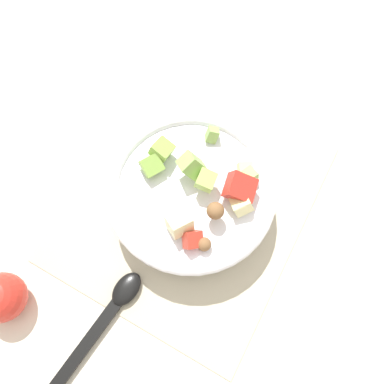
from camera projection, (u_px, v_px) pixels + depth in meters
ground_plane at (191, 202)px, 0.64m from camera, size 2.40×2.40×0.00m
placemat at (191, 202)px, 0.64m from camera, size 0.43×0.37×0.01m
salad_bowl at (193, 194)px, 0.60m from camera, size 0.26×0.26×0.11m
serving_spoon at (111, 311)px, 0.57m from camera, size 0.20×0.05×0.01m
whole_apple at (1, 297)px, 0.55m from camera, size 0.07×0.07×0.09m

